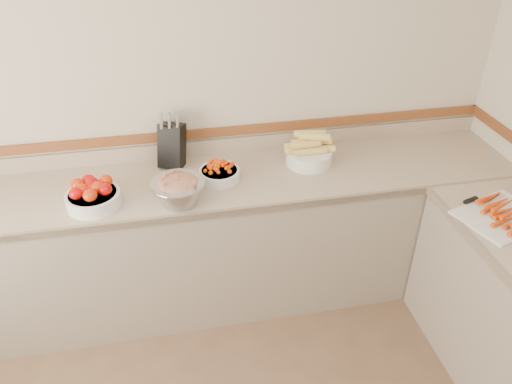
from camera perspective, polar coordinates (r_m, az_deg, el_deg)
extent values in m
plane|color=beige|center=(3.03, -9.09, 10.73)|extent=(4.00, 0.00, 4.00)
cube|color=tan|center=(2.93, -7.97, 0.74)|extent=(4.00, 0.65, 0.04)
cube|color=gray|center=(3.20, -7.35, -6.07)|extent=(4.00, 0.63, 0.86)
cube|color=#8A755D|center=(2.67, -7.43, -2.84)|extent=(4.00, 0.02, 0.04)
cube|color=tan|center=(3.17, -8.53, 4.81)|extent=(4.00, 0.02, 0.10)
cube|color=brown|center=(3.12, -8.67, 6.40)|extent=(4.00, 0.02, 0.06)
cube|color=black|center=(3.05, -9.60, 5.26)|extent=(0.20, 0.22, 0.28)
cylinder|color=silver|center=(2.95, -10.76, 7.77)|extent=(0.03, 0.04, 0.07)
cylinder|color=silver|center=(2.95, -9.87, 7.86)|extent=(0.03, 0.04, 0.07)
cylinder|color=silver|center=(2.95, -8.98, 7.96)|extent=(0.03, 0.04, 0.07)
cylinder|color=silver|center=(2.97, -10.78, 8.00)|extent=(0.03, 0.04, 0.07)
cylinder|color=silver|center=(2.97, -9.90, 8.09)|extent=(0.03, 0.04, 0.07)
cylinder|color=silver|center=(2.98, -9.01, 8.19)|extent=(0.03, 0.04, 0.07)
cylinder|color=silver|center=(3.00, -10.80, 8.22)|extent=(0.03, 0.04, 0.07)
cylinder|color=silver|center=(3.00, -9.93, 8.32)|extent=(0.03, 0.04, 0.07)
cylinder|color=silver|center=(3.00, -9.05, 8.41)|extent=(0.03, 0.04, 0.07)
cylinder|color=white|center=(2.82, -18.08, -0.77)|extent=(0.29, 0.29, 0.08)
torus|color=white|center=(2.80, -18.19, -0.21)|extent=(0.29, 0.29, 0.01)
cylinder|color=white|center=(2.80, -18.19, -0.21)|extent=(0.26, 0.26, 0.01)
ellipsoid|color=red|center=(2.76, -19.86, -0.14)|extent=(0.08, 0.08, 0.07)
ellipsoid|color=red|center=(2.72, -18.44, -0.36)|extent=(0.08, 0.08, 0.07)
ellipsoid|color=red|center=(2.75, -16.89, 0.29)|extent=(0.08, 0.08, 0.07)
ellipsoid|color=red|center=(2.84, -19.70, 0.81)|extent=(0.08, 0.08, 0.07)
ellipsoid|color=red|center=(2.80, -18.31, 0.61)|extent=(0.08, 0.08, 0.07)
ellipsoid|color=red|center=(2.82, -16.80, 1.24)|extent=(0.08, 0.08, 0.07)
ellipsoid|color=red|center=(2.85, -18.60, 1.24)|extent=(0.08, 0.08, 0.07)
ellipsoid|color=red|center=(2.78, -17.65, 0.48)|extent=(0.08, 0.08, 0.07)
ellipsoid|color=red|center=(2.83, -18.26, 0.98)|extent=(0.08, 0.08, 0.07)
ellipsoid|color=red|center=(2.78, -19.32, 0.24)|extent=(0.08, 0.08, 0.07)
cylinder|color=white|center=(2.92, -4.20, 2.02)|extent=(0.24, 0.24, 0.06)
torus|color=white|center=(2.91, -4.22, 2.44)|extent=(0.24, 0.24, 0.01)
cylinder|color=white|center=(2.91, -4.22, 2.44)|extent=(0.21, 0.21, 0.01)
sphere|color=#E24107|center=(2.86, -5.18, 2.67)|extent=(0.03, 0.03, 0.03)
sphere|color=#E24107|center=(2.90, -3.49, 3.20)|extent=(0.03, 0.03, 0.03)
sphere|color=#E24107|center=(2.92, -5.07, 3.30)|extent=(0.03, 0.03, 0.03)
sphere|color=#E24107|center=(2.95, -5.06, 3.51)|extent=(0.03, 0.03, 0.03)
sphere|color=#E24107|center=(2.84, -4.49, 2.54)|extent=(0.03, 0.03, 0.03)
sphere|color=#E24107|center=(2.88, -3.42, 3.03)|extent=(0.03, 0.03, 0.03)
sphere|color=#E24107|center=(2.86, -4.19, 3.30)|extent=(0.03, 0.03, 0.03)
sphere|color=#E24107|center=(2.88, -4.26, 3.44)|extent=(0.03, 0.03, 0.03)
sphere|color=#E24107|center=(2.87, -4.44, 2.99)|extent=(0.03, 0.03, 0.03)
sphere|color=#E24107|center=(2.85, -4.70, 2.64)|extent=(0.03, 0.03, 0.03)
sphere|color=#E24107|center=(2.84, -4.07, 2.40)|extent=(0.03, 0.03, 0.03)
sphere|color=#E24107|center=(2.87, -2.76, 2.61)|extent=(0.03, 0.03, 0.03)
sphere|color=#E24107|center=(2.85, -4.68, 2.67)|extent=(0.03, 0.03, 0.03)
sphere|color=#E24107|center=(2.85, -4.27, 2.86)|extent=(0.03, 0.03, 0.03)
sphere|color=#E24107|center=(2.92, -5.56, 3.19)|extent=(0.03, 0.03, 0.03)
sphere|color=#E24107|center=(2.94, -3.73, 3.57)|extent=(0.03, 0.03, 0.03)
sphere|color=#E24107|center=(2.86, -3.38, 2.72)|extent=(0.03, 0.03, 0.03)
sphere|color=#E24107|center=(2.87, -4.22, 3.52)|extent=(0.03, 0.03, 0.03)
sphere|color=#E24107|center=(2.86, -2.97, 2.54)|extent=(0.03, 0.03, 0.03)
sphere|color=#E24107|center=(2.87, -4.37, 3.02)|extent=(0.03, 0.03, 0.03)
sphere|color=#E24107|center=(2.86, -3.82, 3.04)|extent=(0.03, 0.03, 0.03)
sphere|color=#E24107|center=(2.89, -3.87, 3.21)|extent=(0.03, 0.03, 0.03)
sphere|color=#E24107|center=(2.87, -4.11, 3.13)|extent=(0.03, 0.03, 0.03)
sphere|color=#E24107|center=(2.97, -3.84, 3.65)|extent=(0.03, 0.03, 0.03)
sphere|color=#E24107|center=(2.84, -5.20, 2.20)|extent=(0.03, 0.03, 0.03)
sphere|color=#E24107|center=(2.83, -4.12, 2.23)|extent=(0.03, 0.03, 0.03)
sphere|color=#E24107|center=(2.85, -4.08, 2.93)|extent=(0.03, 0.03, 0.03)
sphere|color=#E24107|center=(2.89, -4.37, 3.52)|extent=(0.03, 0.03, 0.03)
sphere|color=#E24107|center=(2.87, -5.79, 2.43)|extent=(0.03, 0.03, 0.03)
sphere|color=#E24107|center=(2.88, -4.25, 3.26)|extent=(0.03, 0.03, 0.03)
sphere|color=#E24107|center=(2.86, -3.38, 2.80)|extent=(0.03, 0.03, 0.03)
sphere|color=#E24107|center=(2.87, -3.20, 2.88)|extent=(0.03, 0.03, 0.03)
sphere|color=#E24107|center=(2.95, -5.15, 3.42)|extent=(0.03, 0.03, 0.03)
sphere|color=#E24107|center=(2.87, -5.06, 2.95)|extent=(0.03, 0.03, 0.03)
sphere|color=#E24107|center=(2.89, -3.76, 3.48)|extent=(0.03, 0.03, 0.03)
sphere|color=#E24107|center=(2.93, -5.83, 3.08)|extent=(0.03, 0.03, 0.03)
sphere|color=#E24107|center=(2.86, -4.56, 3.03)|extent=(0.03, 0.03, 0.03)
sphere|color=#E24107|center=(2.89, -3.23, 3.17)|extent=(0.03, 0.03, 0.03)
sphere|color=#E24107|center=(2.84, -3.85, 2.44)|extent=(0.03, 0.03, 0.03)
cylinder|color=white|center=(3.08, 6.04, 4.01)|extent=(0.28, 0.28, 0.08)
torus|color=white|center=(3.07, 6.08, 4.60)|extent=(0.28, 0.28, 0.01)
cylinder|color=#EFCD63|center=(3.02, 5.10, 4.75)|extent=(0.19, 0.06, 0.04)
cylinder|color=#EFCD63|center=(3.02, 6.34, 4.64)|extent=(0.19, 0.05, 0.04)
cylinder|color=#EFCD63|center=(3.06, 7.29, 4.99)|extent=(0.19, 0.09, 0.04)
cylinder|color=#EFCD63|center=(3.07, 4.98, 5.27)|extent=(0.19, 0.05, 0.04)
cylinder|color=#EFCD63|center=(3.10, 6.45, 5.48)|extent=(0.19, 0.10, 0.04)
cylinder|color=#EFCD63|center=(3.03, 5.82, 5.69)|extent=(0.19, 0.05, 0.04)
cylinder|color=#EFCD63|center=(3.06, 6.86, 5.88)|extent=(0.19, 0.09, 0.04)
cylinder|color=#EFCD63|center=(3.04, 6.14, 6.65)|extent=(0.19, 0.07, 0.04)
cylinder|color=#EFCD63|center=(3.00, 5.62, 5.42)|extent=(0.19, 0.05, 0.04)
cylinder|color=#EFCD63|center=(3.01, 6.65, 6.27)|extent=(0.19, 0.10, 0.04)
cylinder|color=#B2B2BA|center=(2.71, -8.83, -0.10)|extent=(0.29, 0.29, 0.14)
torus|color=#B2B2BA|center=(2.68, -8.95, 1.02)|extent=(0.29, 0.29, 0.01)
ellipsoid|color=#BA1543|center=(2.68, -8.93, 0.83)|extent=(0.24, 0.24, 0.08)
cube|color=#BA1543|center=(2.74, -8.81, 2.39)|extent=(0.03, 0.03, 0.02)
cube|color=#9ABF5D|center=(2.72, -10.25, 1.92)|extent=(0.03, 0.03, 0.02)
cube|color=#BA1543|center=(2.63, -7.06, 1.08)|extent=(0.02, 0.02, 0.02)
cube|color=#9ABF5D|center=(2.66, -8.80, 0.92)|extent=(0.03, 0.03, 0.02)
cube|color=#BA1543|center=(2.73, -9.48, 2.30)|extent=(0.03, 0.03, 0.02)
cube|color=#9ABF5D|center=(2.66, -8.39, 1.21)|extent=(0.03, 0.03, 0.02)
cube|color=#BA1543|center=(2.66, -9.18, 1.33)|extent=(0.02, 0.02, 0.02)
cube|color=#9ABF5D|center=(2.69, -10.07, 1.33)|extent=(0.03, 0.03, 0.02)
cube|color=#BA1543|center=(2.67, -9.07, 1.18)|extent=(0.03, 0.03, 0.02)
cube|color=#9ABF5D|center=(2.66, -8.91, 1.43)|extent=(0.02, 0.02, 0.02)
cube|color=#BA1543|center=(2.61, -8.25, 0.42)|extent=(0.02, 0.02, 0.02)
cube|color=#9ABF5D|center=(2.68, -9.08, 1.66)|extent=(0.03, 0.03, 0.02)
cube|color=#BA1543|center=(2.63, -10.40, 0.88)|extent=(0.02, 0.02, 0.02)
cube|color=#9ABF5D|center=(2.69, -10.65, 1.45)|extent=(0.02, 0.02, 0.02)
cube|color=white|center=(2.91, 26.27, -2.52)|extent=(0.51, 0.45, 0.01)
cone|color=#E24107|center=(2.86, 27.01, -2.88)|extent=(0.17, 0.08, 0.03)
cone|color=#E24107|center=(2.86, 26.85, -2.23)|extent=(0.17, 0.08, 0.03)
cone|color=#E24107|center=(2.89, 26.47, -2.31)|extent=(0.17, 0.08, 0.03)
cone|color=#E24107|center=(2.91, 26.20, -2.03)|extent=(0.17, 0.08, 0.03)
cone|color=#E24107|center=(2.91, 26.04, -1.39)|extent=(0.17, 0.08, 0.03)
cone|color=#E24107|center=(2.94, 25.67, -1.48)|extent=(0.17, 0.08, 0.03)
cone|color=#E24107|center=(2.96, 25.42, -1.21)|extent=(0.17, 0.08, 0.03)
cone|color=#E24107|center=(2.96, 25.26, -0.58)|extent=(0.17, 0.08, 0.03)
cone|color=#E24107|center=(2.99, 24.91, -0.67)|extent=(0.17, 0.08, 0.03)
cube|color=silver|center=(3.02, 25.37, -0.66)|extent=(0.18, 0.09, 0.00)
cube|color=black|center=(2.94, 23.33, -0.86)|extent=(0.09, 0.05, 0.02)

